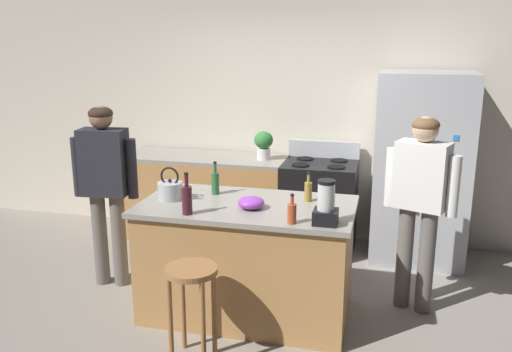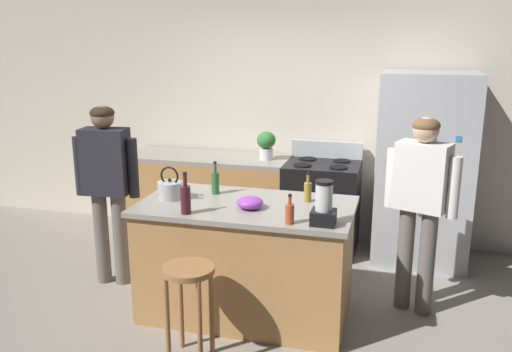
{
  "view_description": "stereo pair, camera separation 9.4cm",
  "coord_description": "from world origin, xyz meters",
  "px_view_note": "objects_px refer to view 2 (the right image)",
  "views": [
    {
      "loc": [
        1.05,
        -3.9,
        2.22
      ],
      "look_at": [
        0.0,
        0.3,
        1.09
      ],
      "focal_mm": 37.96,
      "sensor_mm": 36.0,
      "label": 1
    },
    {
      "loc": [
        1.14,
        -3.87,
        2.22
      ],
      "look_at": [
        0.0,
        0.3,
        1.09
      ],
      "focal_mm": 37.96,
      "sensor_mm": 36.0,
      "label": 2
    }
  ],
  "objects_px": {
    "blender_appliance": "(324,206)",
    "mixing_bowl": "(250,203)",
    "bottle_olive_oil": "(215,182)",
    "potted_plant": "(266,143)",
    "tea_kettle": "(170,189)",
    "kitchen_island": "(246,259)",
    "stove_range": "(321,206)",
    "refrigerator": "(424,170)",
    "person_by_island_left": "(107,179)",
    "bottle_cooking_sauce": "(290,213)",
    "bottle_wine": "(186,199)",
    "bottle_vinegar": "(308,191)",
    "bar_stool": "(189,288)",
    "person_by_sink_right": "(421,197)"
  },
  "relations": [
    {
      "from": "person_by_island_left",
      "to": "blender_appliance",
      "type": "xyz_separation_m",
      "value": [
        2.0,
        -0.53,
        0.08
      ]
    },
    {
      "from": "bar_stool",
      "to": "blender_appliance",
      "type": "distance_m",
      "value": 1.09
    },
    {
      "from": "refrigerator",
      "to": "stove_range",
      "type": "xyz_separation_m",
      "value": [
        -0.99,
        0.02,
        -0.46
      ]
    },
    {
      "from": "blender_appliance",
      "to": "mixing_bowl",
      "type": "relative_size",
      "value": 1.54
    },
    {
      "from": "refrigerator",
      "to": "person_by_island_left",
      "type": "height_order",
      "value": "refrigerator"
    },
    {
      "from": "bar_stool",
      "to": "bottle_wine",
      "type": "relative_size",
      "value": 2.21
    },
    {
      "from": "bottle_wine",
      "to": "bottle_vinegar",
      "type": "bearing_deg",
      "value": 33.12
    },
    {
      "from": "blender_appliance",
      "to": "bottle_olive_oil",
      "type": "distance_m",
      "value": 1.1
    },
    {
      "from": "person_by_island_left",
      "to": "bottle_cooking_sauce",
      "type": "relative_size",
      "value": 7.58
    },
    {
      "from": "kitchen_island",
      "to": "stove_range",
      "type": "height_order",
      "value": "stove_range"
    },
    {
      "from": "person_by_sink_right",
      "to": "tea_kettle",
      "type": "distance_m",
      "value": 1.99
    },
    {
      "from": "potted_plant",
      "to": "tea_kettle",
      "type": "xyz_separation_m",
      "value": [
        -0.4,
        -1.58,
        -0.09
      ]
    },
    {
      "from": "person_by_sink_right",
      "to": "bottle_olive_oil",
      "type": "distance_m",
      "value": 1.66
    },
    {
      "from": "person_by_island_left",
      "to": "bar_stool",
      "type": "bearing_deg",
      "value": -39.77
    },
    {
      "from": "bar_stool",
      "to": "potted_plant",
      "type": "xyz_separation_m",
      "value": [
        -0.03,
        2.28,
        0.57
      ]
    },
    {
      "from": "blender_appliance",
      "to": "kitchen_island",
      "type": "bearing_deg",
      "value": 154.93
    },
    {
      "from": "bottle_wine",
      "to": "tea_kettle",
      "type": "distance_m",
      "value": 0.42
    },
    {
      "from": "bottle_wine",
      "to": "bottle_vinegar",
      "type": "xyz_separation_m",
      "value": [
        0.82,
        0.53,
        -0.03
      ]
    },
    {
      "from": "kitchen_island",
      "to": "bottle_cooking_sauce",
      "type": "height_order",
      "value": "bottle_cooking_sauce"
    },
    {
      "from": "stove_range",
      "to": "bottle_olive_oil",
      "type": "distance_m",
      "value": 1.6
    },
    {
      "from": "blender_appliance",
      "to": "mixing_bowl",
      "type": "height_order",
      "value": "blender_appliance"
    },
    {
      "from": "mixing_bowl",
      "to": "tea_kettle",
      "type": "distance_m",
      "value": 0.69
    },
    {
      "from": "kitchen_island",
      "to": "mixing_bowl",
      "type": "distance_m",
      "value": 0.53
    },
    {
      "from": "blender_appliance",
      "to": "tea_kettle",
      "type": "relative_size",
      "value": 1.15
    },
    {
      "from": "kitchen_island",
      "to": "bar_stool",
      "type": "bearing_deg",
      "value": -104.95
    },
    {
      "from": "blender_appliance",
      "to": "mixing_bowl",
      "type": "distance_m",
      "value": 0.63
    },
    {
      "from": "refrigerator",
      "to": "bar_stool",
      "type": "relative_size",
      "value": 2.7
    },
    {
      "from": "person_by_sink_right",
      "to": "bottle_olive_oil",
      "type": "height_order",
      "value": "person_by_sink_right"
    },
    {
      "from": "kitchen_island",
      "to": "stove_range",
      "type": "distance_m",
      "value": 1.57
    },
    {
      "from": "stove_range",
      "to": "bar_stool",
      "type": "height_order",
      "value": "stove_range"
    },
    {
      "from": "kitchen_island",
      "to": "refrigerator",
      "type": "bearing_deg",
      "value": 47.53
    },
    {
      "from": "blender_appliance",
      "to": "bottle_olive_oil",
      "type": "height_order",
      "value": "blender_appliance"
    },
    {
      "from": "kitchen_island",
      "to": "bottle_olive_oil",
      "type": "height_order",
      "value": "bottle_olive_oil"
    },
    {
      "from": "bottle_vinegar",
      "to": "tea_kettle",
      "type": "height_order",
      "value": "tea_kettle"
    },
    {
      "from": "person_by_island_left",
      "to": "bottle_vinegar",
      "type": "height_order",
      "value": "person_by_island_left"
    },
    {
      "from": "bottle_vinegar",
      "to": "blender_appliance",
      "type": "bearing_deg",
      "value": -68.17
    },
    {
      "from": "kitchen_island",
      "to": "bottle_vinegar",
      "type": "relative_size",
      "value": 7.12
    },
    {
      "from": "bottle_wine",
      "to": "tea_kettle",
      "type": "bearing_deg",
      "value": 129.91
    },
    {
      "from": "person_by_sink_right",
      "to": "mixing_bowl",
      "type": "relative_size",
      "value": 7.86
    },
    {
      "from": "bottle_vinegar",
      "to": "mixing_bowl",
      "type": "height_order",
      "value": "bottle_vinegar"
    },
    {
      "from": "bottle_cooking_sauce",
      "to": "potted_plant",
      "type": "bearing_deg",
      "value": 108.86
    },
    {
      "from": "stove_range",
      "to": "mixing_bowl",
      "type": "bearing_deg",
      "value": -101.07
    },
    {
      "from": "person_by_island_left",
      "to": "bar_stool",
      "type": "distance_m",
      "value": 1.56
    },
    {
      "from": "refrigerator",
      "to": "kitchen_island",
      "type": "bearing_deg",
      "value": -132.47
    },
    {
      "from": "bar_stool",
      "to": "kitchen_island",
      "type": "bearing_deg",
      "value": 75.05
    },
    {
      "from": "potted_plant",
      "to": "bottle_vinegar",
      "type": "distance_m",
      "value": 1.53
    },
    {
      "from": "refrigerator",
      "to": "potted_plant",
      "type": "distance_m",
      "value": 1.61
    },
    {
      "from": "mixing_bowl",
      "to": "tea_kettle",
      "type": "xyz_separation_m",
      "value": [
        -0.69,
        0.07,
        0.03
      ]
    },
    {
      "from": "bottle_olive_oil",
      "to": "tea_kettle",
      "type": "xyz_separation_m",
      "value": [
        -0.3,
        -0.23,
        -0.02
      ]
    },
    {
      "from": "stove_range",
      "to": "person_by_island_left",
      "type": "distance_m",
      "value": 2.22
    }
  ]
}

